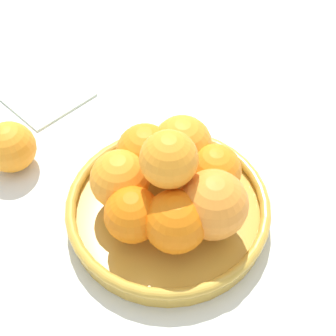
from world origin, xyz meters
The scene contains 5 objects.
ground_plane centered at (0.00, 0.00, 0.00)m, with size 4.00×4.00×0.00m, color silver.
fruit_bowl centered at (0.00, 0.00, 0.02)m, with size 0.26×0.26×0.03m.
orange_pile centered at (0.00, 0.00, 0.08)m, with size 0.19×0.19×0.13m.
stray_orange centered at (-0.24, 0.00, 0.04)m, with size 0.07×0.07×0.07m, color orange.
napkin_folded centered at (-0.28, 0.14, 0.00)m, with size 0.12×0.12×0.01m, color silver.
Camera 1 is at (0.13, -0.32, 0.51)m, focal length 50.00 mm.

